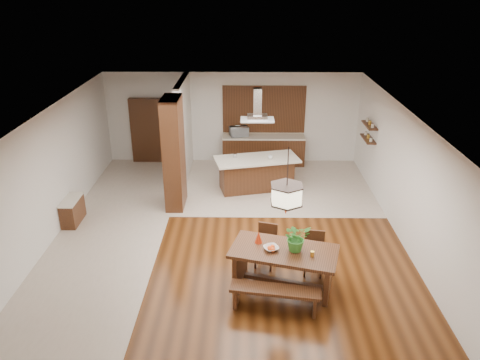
{
  "coord_description": "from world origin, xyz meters",
  "views": [
    {
      "loc": [
        0.42,
        -9.94,
        5.58
      ],
      "look_at": [
        0.3,
        0.0,
        1.25
      ],
      "focal_mm": 35.0,
      "sensor_mm": 36.0,
      "label": 1
    }
  ],
  "objects_px": {
    "foliage_plant": "(297,237)",
    "microwave": "(239,131)",
    "dining_table": "(284,260)",
    "fruit_bowl": "(271,248)",
    "island_cup": "(270,157)",
    "kitchen_island": "(256,173)",
    "range_hood": "(258,105)",
    "dining_chair_left": "(265,247)",
    "pendant_lantern": "(287,182)",
    "dining_bench": "(275,299)",
    "hallway_console": "(73,211)",
    "dining_chair_right": "(314,254)"
  },
  "relations": [
    {
      "from": "fruit_bowl",
      "to": "microwave",
      "type": "bearing_deg",
      "value": 96.15
    },
    {
      "from": "dining_chair_left",
      "to": "range_hood",
      "type": "height_order",
      "value": "range_hood"
    },
    {
      "from": "dining_chair_right",
      "to": "pendant_lantern",
      "type": "xyz_separation_m",
      "value": [
        -0.65,
        -0.46,
        1.79
      ]
    },
    {
      "from": "kitchen_island",
      "to": "island_cup",
      "type": "bearing_deg",
      "value": -26.94
    },
    {
      "from": "island_cup",
      "to": "foliage_plant",
      "type": "bearing_deg",
      "value": -86.49
    },
    {
      "from": "dining_table",
      "to": "foliage_plant",
      "type": "xyz_separation_m",
      "value": [
        0.22,
        0.0,
        0.5
      ]
    },
    {
      "from": "kitchen_island",
      "to": "microwave",
      "type": "height_order",
      "value": "microwave"
    },
    {
      "from": "dining_table",
      "to": "fruit_bowl",
      "type": "bearing_deg",
      "value": 179.58
    },
    {
      "from": "microwave",
      "to": "island_cup",
      "type": "bearing_deg",
      "value": -85.06
    },
    {
      "from": "hallway_console",
      "to": "dining_bench",
      "type": "xyz_separation_m",
      "value": [
        4.78,
        -3.25,
        -0.09
      ]
    },
    {
      "from": "hallway_console",
      "to": "fruit_bowl",
      "type": "relative_size",
      "value": 3.2
    },
    {
      "from": "hallway_console",
      "to": "range_hood",
      "type": "relative_size",
      "value": 0.98
    },
    {
      "from": "hallway_console",
      "to": "pendant_lantern",
      "type": "height_order",
      "value": "pendant_lantern"
    },
    {
      "from": "range_hood",
      "to": "microwave",
      "type": "height_order",
      "value": "range_hood"
    },
    {
      "from": "pendant_lantern",
      "to": "foliage_plant",
      "type": "xyz_separation_m",
      "value": [
        0.22,
        0.0,
        -1.13
      ]
    },
    {
      "from": "range_hood",
      "to": "foliage_plant",
      "type": "bearing_deg",
      "value": -81.97
    },
    {
      "from": "dining_table",
      "to": "fruit_bowl",
      "type": "height_order",
      "value": "fruit_bowl"
    },
    {
      "from": "dining_table",
      "to": "kitchen_island",
      "type": "relative_size",
      "value": 0.89
    },
    {
      "from": "dining_bench",
      "to": "microwave",
      "type": "height_order",
      "value": "microwave"
    },
    {
      "from": "dining_chair_right",
      "to": "dining_chair_left",
      "type": "bearing_deg",
      "value": 172.82
    },
    {
      "from": "dining_table",
      "to": "foliage_plant",
      "type": "relative_size",
      "value": 3.96
    },
    {
      "from": "range_hood",
      "to": "kitchen_island",
      "type": "bearing_deg",
      "value": -90.0
    },
    {
      "from": "dining_chair_right",
      "to": "pendant_lantern",
      "type": "bearing_deg",
      "value": -136.47
    },
    {
      "from": "foliage_plant",
      "to": "microwave",
      "type": "height_order",
      "value": "foliage_plant"
    },
    {
      "from": "dining_chair_right",
      "to": "kitchen_island",
      "type": "bearing_deg",
      "value": 112.79
    },
    {
      "from": "dining_chair_left",
      "to": "dining_chair_right",
      "type": "bearing_deg",
      "value": 1.03
    },
    {
      "from": "dining_table",
      "to": "kitchen_island",
      "type": "distance_m",
      "value": 4.61
    },
    {
      "from": "range_hood",
      "to": "island_cup",
      "type": "relative_size",
      "value": 7.04
    },
    {
      "from": "dining_chair_left",
      "to": "pendant_lantern",
      "type": "bearing_deg",
      "value": -49.68
    },
    {
      "from": "dining_bench",
      "to": "kitchen_island",
      "type": "relative_size",
      "value": 0.66
    },
    {
      "from": "dining_chair_right",
      "to": "fruit_bowl",
      "type": "xyz_separation_m",
      "value": [
        -0.89,
        -0.45,
        0.42
      ]
    },
    {
      "from": "hallway_console",
      "to": "range_hood",
      "type": "bearing_deg",
      "value": 24.22
    },
    {
      "from": "fruit_bowl",
      "to": "pendant_lantern",
      "type": "bearing_deg",
      "value": -0.42
    },
    {
      "from": "hallway_console",
      "to": "dining_bench",
      "type": "relative_size",
      "value": 0.54
    },
    {
      "from": "hallway_console",
      "to": "dining_chair_right",
      "type": "xyz_separation_m",
      "value": [
        5.62,
        -2.09,
        0.14
      ]
    },
    {
      "from": "dining_chair_right",
      "to": "microwave",
      "type": "height_order",
      "value": "microwave"
    },
    {
      "from": "range_hood",
      "to": "pendant_lantern",
      "type": "bearing_deg",
      "value": -84.7
    },
    {
      "from": "foliage_plant",
      "to": "kitchen_island",
      "type": "relative_size",
      "value": 0.22
    },
    {
      "from": "dining_table",
      "to": "fruit_bowl",
      "type": "xyz_separation_m",
      "value": [
        -0.25,
        0.0,
        0.25
      ]
    },
    {
      "from": "hallway_console",
      "to": "microwave",
      "type": "distance_m",
      "value": 5.72
    },
    {
      "from": "fruit_bowl",
      "to": "island_cup",
      "type": "distance_m",
      "value": 4.51
    },
    {
      "from": "fruit_bowl",
      "to": "range_hood",
      "type": "xyz_separation_m",
      "value": [
        -0.18,
        4.6,
        1.6
      ]
    },
    {
      "from": "foliage_plant",
      "to": "range_hood",
      "type": "height_order",
      "value": "range_hood"
    },
    {
      "from": "dining_chair_left",
      "to": "pendant_lantern",
      "type": "height_order",
      "value": "pendant_lantern"
    },
    {
      "from": "hallway_console",
      "to": "dining_table",
      "type": "bearing_deg",
      "value": -27.14
    },
    {
      "from": "dining_bench",
      "to": "foliage_plant",
      "type": "xyz_separation_m",
      "value": [
        0.41,
        0.7,
        0.88
      ]
    },
    {
      "from": "pendant_lantern",
      "to": "island_cup",
      "type": "xyz_separation_m",
      "value": [
        -0.05,
        4.5,
        -1.24
      ]
    },
    {
      "from": "foliage_plant",
      "to": "dining_table",
      "type": "bearing_deg",
      "value": -179.63
    },
    {
      "from": "hallway_console",
      "to": "dining_chair_left",
      "type": "xyz_separation_m",
      "value": [
        4.66,
        -1.83,
        0.14
      ]
    },
    {
      "from": "pendant_lantern",
      "to": "fruit_bowl",
      "type": "relative_size",
      "value": 4.76
    }
  ]
}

